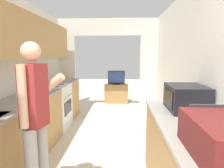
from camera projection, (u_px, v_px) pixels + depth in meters
wall_left at (5, 57)px, 2.87m from camera, size 0.38×7.27×2.50m
wall_right at (204, 79)px, 2.38m from camera, size 0.06×7.27×2.50m
wall_far_with_doorway at (107, 58)px, 5.44m from camera, size 3.09×0.06×2.50m
counter_left at (36, 119)px, 3.37m from camera, size 0.62×3.74×0.91m
range_oven at (53, 107)px, 4.18m from camera, size 0.66×0.76×1.05m
person at (35, 120)px, 2.00m from camera, size 0.53×0.44×1.67m
microwave at (186, 98)px, 2.27m from camera, size 0.40×0.53×0.28m
tv_cabinet at (116, 93)px, 6.47m from camera, size 0.75×0.42×0.60m
television at (116, 78)px, 6.36m from camera, size 0.54×0.16×0.44m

